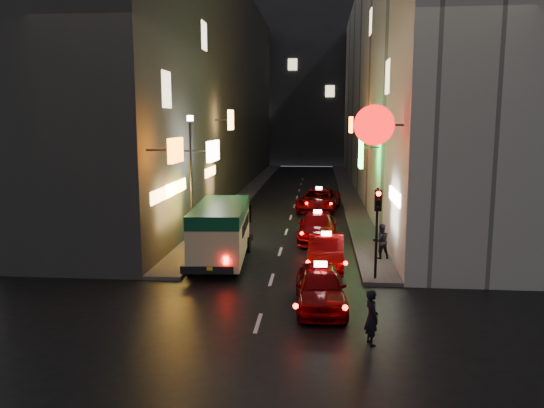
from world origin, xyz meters
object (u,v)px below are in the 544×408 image
(traffic_light, at_px, (378,214))
(lamp_post, at_px, (191,173))
(pedestrian_crossing, at_px, (372,314))
(taxi_near, at_px, (320,284))
(minibus, at_px, (221,226))

(traffic_light, bearing_deg, lamp_post, 151.09)
(pedestrian_crossing, xyz_separation_m, lamp_post, (-7.50, 10.25, 2.84))
(taxi_near, distance_m, pedestrian_crossing, 3.20)
(pedestrian_crossing, bearing_deg, minibus, 17.64)
(lamp_post, bearing_deg, taxi_near, -50.46)
(minibus, relative_size, taxi_near, 1.18)
(lamp_post, bearing_deg, minibus, -51.07)
(minibus, distance_m, traffic_light, 6.89)
(traffic_light, xyz_separation_m, lamp_post, (-8.20, 4.53, 1.04))
(traffic_light, bearing_deg, minibus, 160.21)
(traffic_light, height_order, lamp_post, lamp_post)
(pedestrian_crossing, distance_m, lamp_post, 13.02)
(taxi_near, height_order, traffic_light, traffic_light)
(minibus, height_order, taxi_near, minibus)
(taxi_near, height_order, lamp_post, lamp_post)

